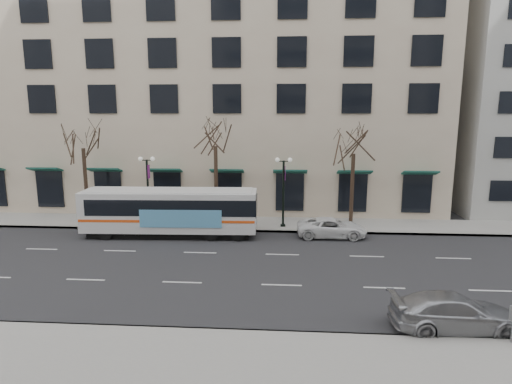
# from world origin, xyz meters

# --- Properties ---
(ground) EXTENTS (160.00, 160.00, 0.00)m
(ground) POSITION_xyz_m (0.00, 0.00, 0.00)
(ground) COLOR black
(ground) RESTS_ON ground
(sidewalk_far) EXTENTS (80.00, 4.00, 0.15)m
(sidewalk_far) POSITION_xyz_m (5.00, 9.00, 0.07)
(sidewalk_far) COLOR gray
(sidewalk_far) RESTS_ON ground
(building_hotel) EXTENTS (40.00, 20.00, 24.00)m
(building_hotel) POSITION_xyz_m (-2.00, 21.00, 12.00)
(building_hotel) COLOR #B9A68E
(building_hotel) RESTS_ON ground
(tree_far_left) EXTENTS (3.60, 3.60, 8.34)m
(tree_far_left) POSITION_xyz_m (-10.00, 8.80, 6.70)
(tree_far_left) COLOR black
(tree_far_left) RESTS_ON ground
(tree_far_mid) EXTENTS (3.60, 3.60, 8.55)m
(tree_far_mid) POSITION_xyz_m (0.00, 8.80, 6.91)
(tree_far_mid) COLOR black
(tree_far_mid) RESTS_ON ground
(tree_far_right) EXTENTS (3.60, 3.60, 8.06)m
(tree_far_right) POSITION_xyz_m (10.00, 8.80, 6.42)
(tree_far_right) COLOR black
(tree_far_right) RESTS_ON ground
(lamp_post_left) EXTENTS (1.22, 0.45, 5.21)m
(lamp_post_left) POSITION_xyz_m (-4.99, 8.20, 2.94)
(lamp_post_left) COLOR black
(lamp_post_left) RESTS_ON ground
(lamp_post_right) EXTENTS (1.22, 0.45, 5.21)m
(lamp_post_right) POSITION_xyz_m (5.01, 8.20, 2.94)
(lamp_post_right) COLOR black
(lamp_post_right) RESTS_ON ground
(city_bus) EXTENTS (11.98, 3.03, 3.22)m
(city_bus) POSITION_xyz_m (-2.65, 5.80, 1.76)
(city_bus) COLOR silver
(city_bus) RESTS_ON ground
(silver_car) EXTENTS (5.05, 2.27, 1.44)m
(silver_car) POSITION_xyz_m (11.79, -6.20, 0.72)
(silver_car) COLOR #A3A5AB
(silver_car) RESTS_ON ground
(white_pickup) EXTENTS (4.72, 2.20, 1.31)m
(white_pickup) POSITION_xyz_m (8.34, 6.20, 0.65)
(white_pickup) COLOR white
(white_pickup) RESTS_ON ground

